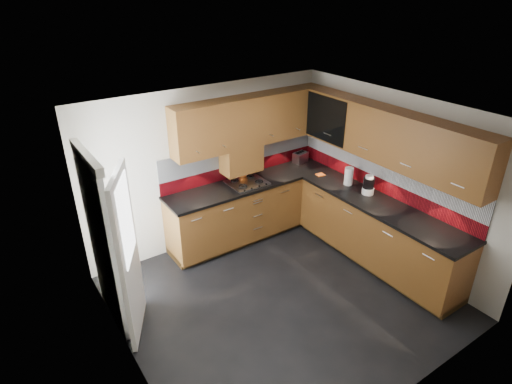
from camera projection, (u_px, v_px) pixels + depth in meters
room at (285, 195)px, 4.82m from camera, size 4.00×3.80×2.64m
base_cabinets at (310, 222)px, 6.36m from camera, size 2.70×3.20×0.95m
countertop at (312, 193)px, 6.13m from camera, size 2.72×3.22×0.04m
backsplash at (314, 166)px, 6.27m from camera, size 2.70×3.20×0.54m
upper_cabinets at (322, 128)px, 5.86m from camera, size 2.50×3.20×0.72m
extractor_hood at (241, 159)px, 6.35m from camera, size 0.60×0.33×0.40m
glass_cabinet at (333, 116)px, 6.30m from camera, size 0.32×0.80×0.66m
back_door at (113, 248)px, 4.68m from camera, size 0.42×1.19×2.04m
gas_hob at (247, 182)px, 6.37m from camera, size 0.55×0.49×0.04m
utensil_pot at (243, 171)px, 6.55m from camera, size 0.12×0.12×0.42m
toaster at (300, 157)px, 7.07m from camera, size 0.27×0.20×0.18m
food_processor at (368, 186)px, 6.02m from camera, size 0.17×0.17×0.28m
paper_towel at (349, 176)px, 6.29m from camera, size 0.15×0.15×0.27m
orange_cloth at (320, 175)px, 6.64m from camera, size 0.14×0.12×0.01m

